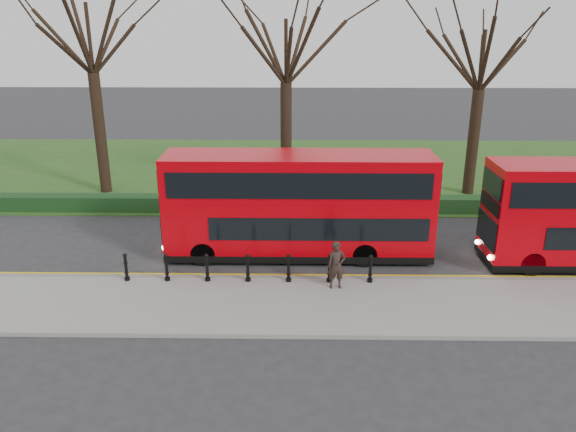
{
  "coord_description": "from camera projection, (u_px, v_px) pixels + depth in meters",
  "views": [
    {
      "loc": [
        2.57,
        -19.71,
        9.14
      ],
      "look_at": [
        2.25,
        0.5,
        2.0
      ],
      "focal_mm": 35.0,
      "sensor_mm": 36.0,
      "label": 1
    }
  ],
  "objects": [
    {
      "name": "ground",
      "position": [
        230.0,
        269.0,
        21.66
      ],
      "size": [
        120.0,
        120.0,
        0.0
      ],
      "primitive_type": "plane",
      "color": "#28282B",
      "rests_on": "ground"
    },
    {
      "name": "bus_lead",
      "position": [
        298.0,
        206.0,
        22.22
      ],
      "size": [
        10.53,
        2.42,
        4.19
      ],
      "color": "#B50008",
      "rests_on": "ground"
    },
    {
      "name": "pavement",
      "position": [
        219.0,
        304.0,
        18.81
      ],
      "size": [
        60.0,
        4.0,
        0.15
      ],
      "primitive_type": "cube",
      "color": "gray",
      "rests_on": "ground"
    },
    {
      "name": "tree_right",
      "position": [
        483.0,
        54.0,
        28.43
      ],
      "size": [
        6.56,
        6.56,
        10.25
      ],
      "color": "black",
      "rests_on": "ground"
    },
    {
      "name": "kerb",
      "position": [
        226.0,
        278.0,
        20.7
      ],
      "size": [
        60.0,
        0.25,
        0.16
      ],
      "primitive_type": "cube",
      "color": "slate",
      "rests_on": "ground"
    },
    {
      "name": "hedge",
      "position": [
        245.0,
        204.0,
        27.94
      ],
      "size": [
        60.0,
        0.9,
        0.8
      ],
      "primitive_type": "cube",
      "color": "black",
      "rests_on": "ground"
    },
    {
      "name": "yellow_line_inner",
      "position": [
        228.0,
        274.0,
        21.19
      ],
      "size": [
        60.0,
        0.1,
        0.01
      ],
      "primitive_type": "cube",
      "color": "yellow",
      "rests_on": "ground"
    },
    {
      "name": "grass_verge",
      "position": [
        256.0,
        169.0,
        35.8
      ],
      "size": [
        60.0,
        18.0,
        0.06
      ],
      "primitive_type": "cube",
      "color": "#284818",
      "rests_on": "ground"
    },
    {
      "name": "tree_mid",
      "position": [
        286.0,
        44.0,
        28.43
      ],
      "size": [
        6.95,
        6.95,
        10.85
      ],
      "color": "black",
      "rests_on": "ground"
    },
    {
      "name": "pedestrian",
      "position": [
        336.0,
        265.0,
        19.56
      ],
      "size": [
        0.68,
        0.49,
        1.72
      ],
      "primitive_type": "imported",
      "rotation": [
        0.0,
        0.0,
        0.14
      ],
      "color": "#2C1F1C",
      "rests_on": "pavement"
    },
    {
      "name": "yellow_line_outer",
      "position": [
        227.0,
        276.0,
        21.0
      ],
      "size": [
        60.0,
        0.1,
        0.01
      ],
      "primitive_type": "cube",
      "color": "yellow",
      "rests_on": "ground"
    },
    {
      "name": "tree_left",
      "position": [
        89.0,
        30.0,
        28.36
      ],
      "size": [
        7.53,
        7.53,
        11.77
      ],
      "color": "black",
      "rests_on": "ground"
    },
    {
      "name": "bollard_row",
      "position": [
        248.0,
        268.0,
        20.16
      ],
      "size": [
        8.96,
        0.15,
        1.0
      ],
      "color": "black",
      "rests_on": "pavement"
    }
  ]
}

